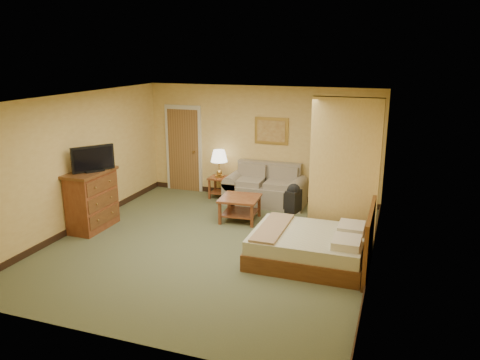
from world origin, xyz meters
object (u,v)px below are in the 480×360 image
at_px(dresser, 92,200).
at_px(bed, 312,246).
at_px(coffee_table, 240,204).
at_px(loveseat, 266,191).

xyz_separation_m(dresser, bed, (4.30, -0.10, -0.31)).
distance_m(dresser, bed, 4.31).
relative_size(dresser, bed, 0.61).
bearing_deg(coffee_table, loveseat, 81.33).
xyz_separation_m(coffee_table, bed, (1.76, -1.46, -0.08)).
relative_size(loveseat, dresser, 1.56).
bearing_deg(bed, coffee_table, 140.33).
height_order(loveseat, dresser, dresser).
height_order(dresser, bed, dresser).
xyz_separation_m(loveseat, dresser, (-2.73, -2.58, 0.29)).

